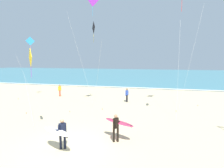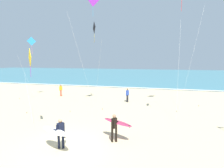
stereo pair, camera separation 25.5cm
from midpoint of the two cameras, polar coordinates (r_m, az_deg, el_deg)
The scene contains 11 objects.
ground_plane at distance 11.28m, azimuth -12.94°, elevation -18.56°, with size 160.00×160.00×0.00m, color #D1BA8E.
ocean_water at distance 61.55m, azimuth 10.23°, elevation 2.97°, with size 160.00×60.00×0.08m, color teal.
shoreline_foam at distance 32.20m, azimuth 5.97°, elevation -1.06°, with size 160.00×0.80×0.01m, color white.
surfer_lead at distance 11.41m, azimuth 1.84°, elevation -12.33°, with size 2.07×1.25×1.71m.
surfer_trailing at distance 10.77m, azimuth -15.71°, elevation -13.87°, with size 2.08×1.36×1.71m.
kite_diamond_charcoal_far at distance 21.36m, azimuth -5.11°, elevation 16.28°, with size 2.24×3.55×9.08m.
kite_diamond_golden_high at distance 13.66m, azimuth -23.55°, elevation 6.78°, with size 3.83×3.84×5.67m.
kite_diamond_violet_low at distance 19.58m, azimuth -5.71°, elevation 24.00°, with size 2.10×2.86×11.50m.
kite_diamond_cobalt_distant at distance 25.82m, azimuth -23.43°, elevation 11.39°, with size 1.58×1.79×7.75m.
bystander_yellow_top at distance 25.76m, azimuth -15.25°, elevation -1.85°, with size 0.28×0.48×1.59m.
bystander_blue_top at distance 21.48m, azimuth 5.13°, elevation -3.46°, with size 0.33×0.43×1.59m.
Camera 2 is at (4.95, -8.88, 4.95)m, focal length 29.63 mm.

